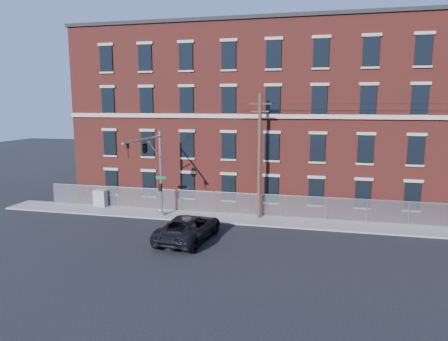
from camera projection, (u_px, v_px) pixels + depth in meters
name	position (u px, v px, depth m)	size (l,w,h in m)	color
ground	(218.00, 239.00, 28.61)	(140.00, 140.00, 0.00)	black
sidewalk	(390.00, 229.00, 30.71)	(65.00, 3.00, 0.12)	gray
mill_building	(380.00, 116.00, 37.98)	(55.30, 14.32, 16.30)	maroon
chain_link_fence	(388.00, 211.00, 31.80)	(59.06, 0.06, 1.85)	#A5A8AD
traffic_signal_mast	(149.00, 156.00, 31.18)	(0.90, 6.75, 7.00)	#9EA0A5
utility_pole_near	(259.00, 154.00, 32.68)	(1.80, 0.28, 10.00)	#4D3426
pickup_truck	(189.00, 228.00, 28.19)	(2.94, 6.37, 1.77)	black
utility_cabinet	(100.00, 198.00, 37.05)	(1.19, 0.60, 1.49)	gray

